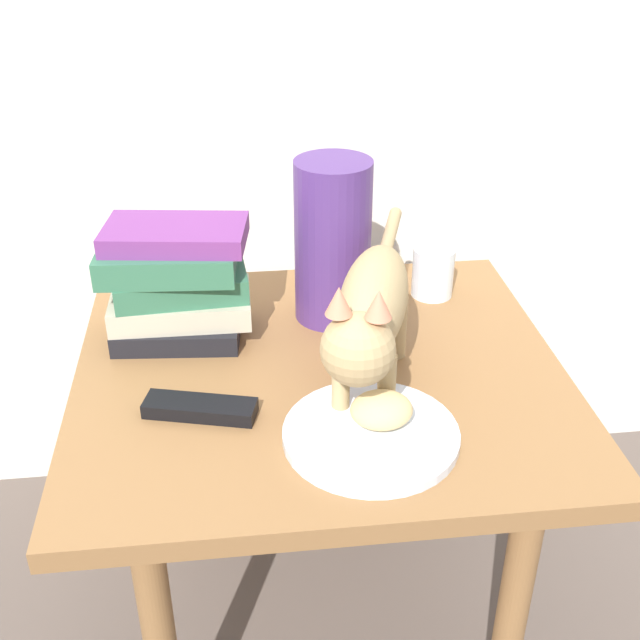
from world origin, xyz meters
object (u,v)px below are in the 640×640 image
plate (371,435)px  book_stack (177,283)px  candle_jar (433,274)px  tv_remote (200,408)px  bread_roll (382,410)px  green_vase (333,242)px  cat (371,310)px  side_table (320,407)px

plate → book_stack: bearing=130.4°
candle_jar → tv_remote: (-0.39, -0.30, -0.03)m
bread_roll → green_vase: green_vase is taller
cat → book_stack: 0.33m
plate → tv_remote: (-0.22, 0.08, 0.00)m
green_vase → side_table: bearing=-103.8°
side_table → bread_roll: bread_roll is taller
bread_roll → cat: bearing=90.3°
tv_remote → green_vase: bearing=64.5°
candle_jar → tv_remote: bearing=-142.5°
book_stack → green_vase: (0.24, 0.03, 0.04)m
side_table → green_vase: 0.26m
candle_jar → bread_roll: bearing=-113.0°
candle_jar → cat: bearing=-119.7°
green_vase → candle_jar: 0.21m
cat → candle_jar: size_ratio=5.45×
book_stack → candle_jar: bearing=11.3°
book_stack → tv_remote: 0.23m
cat → green_vase: bearing=95.3°
bread_roll → candle_jar: size_ratio=0.94×
side_table → candle_jar: size_ratio=8.34×
side_table → candle_jar: 0.32m
tv_remote → book_stack: bearing=113.3°
plate → candle_jar: size_ratio=2.67×
side_table → bread_roll: size_ratio=8.86×
plate → candle_jar: 0.41m
bread_roll → book_stack: book_stack is taller
plate → cat: (0.01, 0.10, 0.13)m
book_stack → green_vase: size_ratio=0.88×
side_table → plate: size_ratio=3.13×
green_vase → bread_roll: bearing=-86.1°
plate → candle_jar: bearing=65.6°
side_table → green_vase: green_vase is taller
side_table → green_vase: bearing=76.2°
plate → side_table: bearing=104.6°
plate → tv_remote: tv_remote is taller
side_table → plate: plate is taller
candle_jar → side_table: bearing=-136.7°
cat → candle_jar: 0.33m
side_table → tv_remote: bearing=-151.3°
side_table → tv_remote: size_ratio=4.73×
book_stack → tv_remote: (0.03, -0.21, -0.08)m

